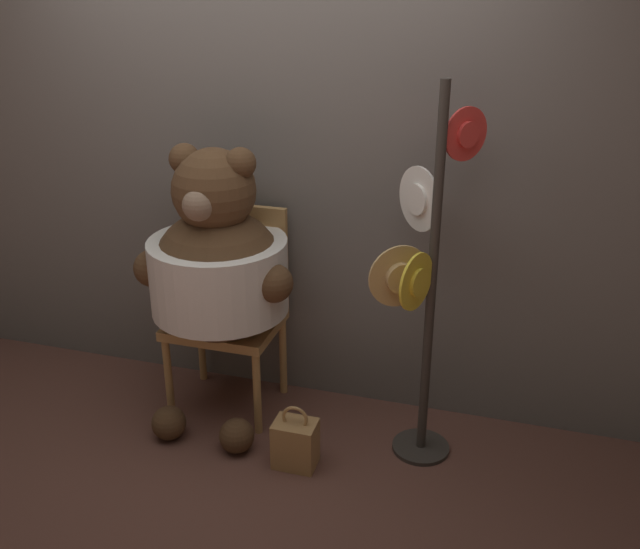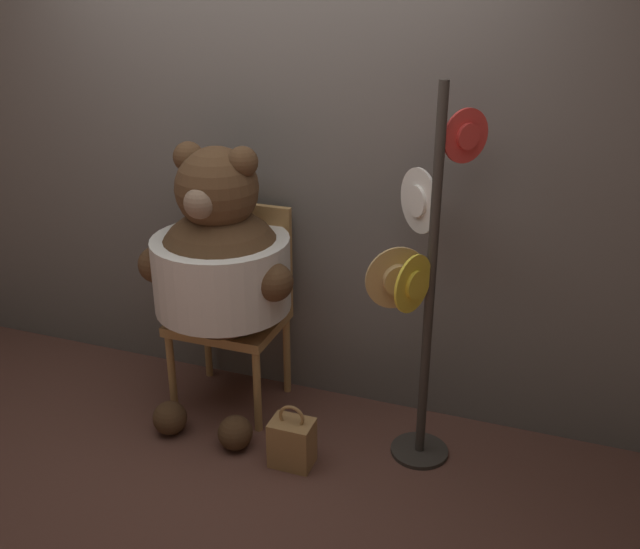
% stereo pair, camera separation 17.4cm
% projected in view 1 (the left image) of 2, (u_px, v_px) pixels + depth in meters
% --- Properties ---
extents(ground_plane, '(14.00, 14.00, 0.00)m').
position_uv_depth(ground_plane, '(243.00, 435.00, 3.62)').
color(ground_plane, brown).
extents(wall_back, '(8.00, 0.10, 2.60)m').
position_uv_depth(wall_back, '(274.00, 157.00, 3.59)').
color(wall_back, '#66605B').
rests_on(wall_back, ground_plane).
extents(chair, '(0.55, 0.45, 1.07)m').
position_uv_depth(chair, '(231.00, 300.00, 3.72)').
color(chair, '#B2844C').
rests_on(chair, ground_plane).
extents(teddy_bear, '(0.82, 0.73, 1.44)m').
position_uv_depth(teddy_bear, '(218.00, 267.00, 3.48)').
color(teddy_bear, '#4C331E').
rests_on(teddy_bear, ground_plane).
extents(hat_display_rack, '(0.42, 0.45, 1.78)m').
position_uv_depth(hat_display_rack, '(423.00, 279.00, 3.15)').
color(hat_display_rack, '#332D28').
rests_on(hat_display_rack, ground_plane).
extents(handbag_on_ground, '(0.20, 0.15, 0.33)m').
position_uv_depth(handbag_on_ground, '(295.00, 443.00, 3.36)').
color(handbag_on_ground, '#A87A47').
rests_on(handbag_on_ground, ground_plane).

